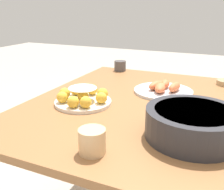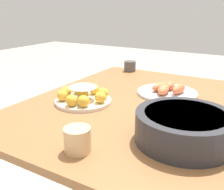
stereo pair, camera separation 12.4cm
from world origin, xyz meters
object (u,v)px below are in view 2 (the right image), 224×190
(cup_far, at_px, (77,140))
(dining_table, at_px, (140,121))
(serving_bowl, at_px, (184,126))
(seafood_platter, at_px, (167,91))
(cake_plate, at_px, (83,96))
(cup_near, at_px, (130,66))

(cup_far, bearing_deg, dining_table, -179.24)
(serving_bowl, relative_size, seafood_platter, 1.06)
(cake_plate, height_order, cup_near, cake_plate)
(cup_near, bearing_deg, seafood_platter, 47.64)
(cake_plate, xyz_separation_m, seafood_platter, (-0.33, 0.31, -0.01))
(cup_far, bearing_deg, cake_plate, -145.89)
(cake_plate, bearing_deg, dining_table, 119.12)
(seafood_platter, distance_m, cup_far, 0.70)
(seafood_platter, distance_m, cup_near, 0.55)
(serving_bowl, height_order, seafood_platter, serving_bowl)
(cake_plate, relative_size, seafood_platter, 0.86)
(dining_table, bearing_deg, seafood_platter, 161.35)
(seafood_platter, bearing_deg, serving_bowl, 24.92)
(dining_table, relative_size, cup_far, 14.49)
(cake_plate, distance_m, cup_near, 0.70)
(dining_table, height_order, seafood_platter, seafood_platter)
(dining_table, bearing_deg, cup_near, -148.83)
(dining_table, distance_m, serving_bowl, 0.41)
(serving_bowl, xyz_separation_m, cup_near, (-0.83, -0.62, -0.02))
(cake_plate, bearing_deg, seafood_platter, 136.83)
(dining_table, height_order, cake_plate, cake_plate)
(seafood_platter, xyz_separation_m, cup_far, (0.69, -0.06, 0.02))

